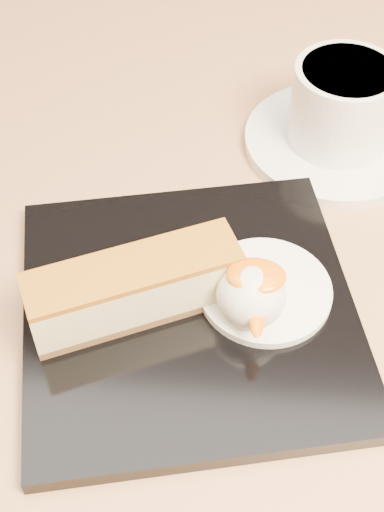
# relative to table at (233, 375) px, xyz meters

# --- Properties ---
(table) EXTENTS (0.80, 0.80, 0.72)m
(table) POSITION_rel_table_xyz_m (0.00, 0.00, 0.00)
(table) COLOR black
(table) RESTS_ON ground
(dessert_plate) EXTENTS (0.26, 0.26, 0.01)m
(dessert_plate) POSITION_rel_table_xyz_m (-0.03, -0.05, 0.16)
(dessert_plate) COLOR black
(dessert_plate) RESTS_ON table
(cheesecake) EXTENTS (0.14, 0.09, 0.04)m
(cheesecake) POSITION_rel_table_xyz_m (-0.07, -0.05, 0.19)
(cheesecake) COLOR brown
(cheesecake) RESTS_ON dessert_plate
(cream_smear) EXTENTS (0.09, 0.09, 0.01)m
(cream_smear) POSITION_rel_table_xyz_m (0.02, -0.03, 0.17)
(cream_smear) COLOR white
(cream_smear) RESTS_ON dessert_plate
(ice_cream_scoop) EXTENTS (0.04, 0.04, 0.04)m
(ice_cream_scoop) POSITION_rel_table_xyz_m (0.01, -0.05, 0.19)
(ice_cream_scoop) COLOR white
(ice_cream_scoop) RESTS_ON cream_smear
(mango_sauce) EXTENTS (0.04, 0.03, 0.01)m
(mango_sauce) POSITION_rel_table_xyz_m (0.01, -0.05, 0.21)
(mango_sauce) COLOR orange
(mango_sauce) RESTS_ON ice_cream_scoop
(mint_sprig) EXTENTS (0.03, 0.02, 0.00)m
(mint_sprig) POSITION_rel_table_xyz_m (-0.01, -0.01, 0.17)
(mint_sprig) COLOR green
(mint_sprig) RESTS_ON cream_smear
(saucer) EXTENTS (0.15, 0.15, 0.01)m
(saucer) POSITION_rel_table_xyz_m (0.07, 0.14, 0.16)
(saucer) COLOR white
(saucer) RESTS_ON table
(coffee_cup) EXTENTS (0.11, 0.08, 0.07)m
(coffee_cup) POSITION_rel_table_xyz_m (0.07, 0.13, 0.20)
(coffee_cup) COLOR white
(coffee_cup) RESTS_ON saucer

